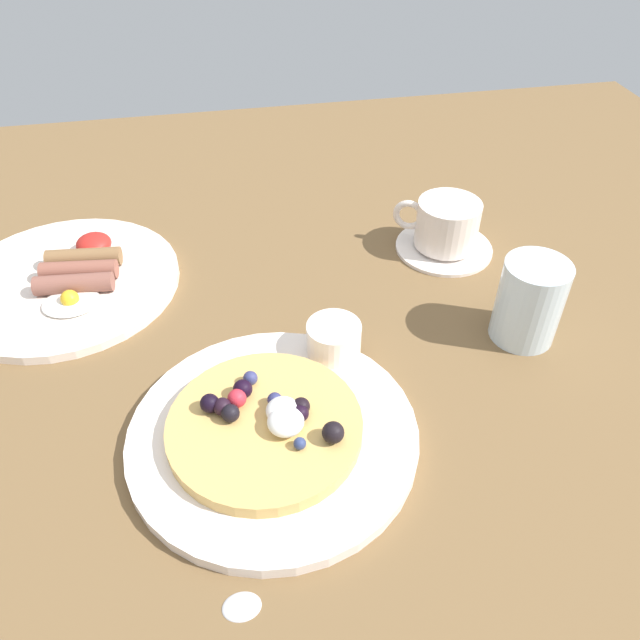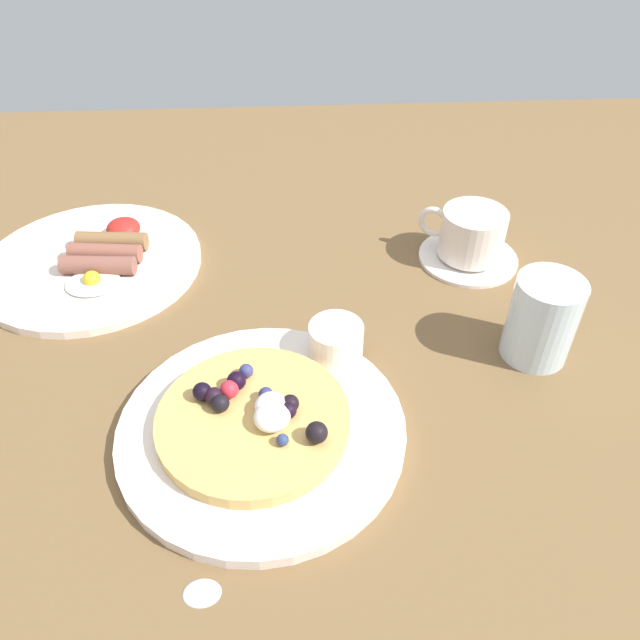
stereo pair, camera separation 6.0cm
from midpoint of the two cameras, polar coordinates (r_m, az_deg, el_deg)
name	(u,v)px [view 1 (the left image)]	position (r cm, az deg, el deg)	size (l,w,h in cm)	color
ground_plane	(294,375)	(63.59, -5.18, -5.24)	(150.03, 132.51, 3.00)	brown
pancake_plate	(273,435)	(56.04, -7.48, -10.66)	(25.83, 25.83, 1.26)	white
pancake_with_berries	(266,424)	(54.85, -8.22, -9.70)	(17.21, 17.21, 3.27)	tan
syrup_ramekin	(334,340)	(60.55, -1.49, -2.02)	(5.45, 5.45, 3.31)	white
breakfast_plate	(65,282)	(78.81, -24.61, 3.11)	(26.23, 26.23, 1.06)	white
fried_breakfast	(81,269)	(77.52, -23.39, 4.30)	(9.31, 14.74, 2.50)	brown
coffee_saucer	(444,246)	(78.86, 9.28, 6.69)	(12.08, 12.08, 0.90)	white
coffee_cup	(446,223)	(77.02, 9.43, 8.81)	(10.02, 7.70, 5.74)	white
water_glass	(528,299)	(65.46, 16.27, 1.74)	(6.72, 6.72, 9.08)	silver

